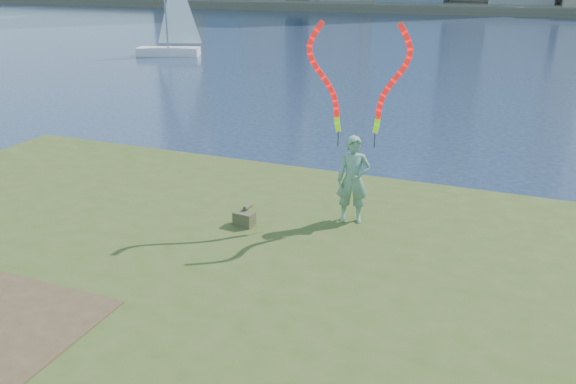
% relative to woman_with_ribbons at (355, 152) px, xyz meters
% --- Properties ---
extents(ground, '(320.00, 320.00, 0.00)m').
position_rel_woman_with_ribbons_xyz_m(ground, '(-1.72, -2.43, -2.20)').
color(ground, '#1A2741').
rests_on(ground, ground).
extents(grassy_knoll, '(20.00, 18.00, 0.80)m').
position_rel_woman_with_ribbons_xyz_m(grassy_knoll, '(-1.72, -4.73, -1.86)').
color(grassy_knoll, '#3B4B1A').
rests_on(grassy_knoll, ground).
extents(far_shore, '(320.00, 40.00, 1.20)m').
position_rel_woman_with_ribbons_xyz_m(far_shore, '(-1.72, 92.57, -1.60)').
color(far_shore, '#514C3B').
rests_on(far_shore, ground).
extents(woman_with_ribbons, '(2.03, 0.65, 4.09)m').
position_rel_woman_with_ribbons_xyz_m(woman_with_ribbons, '(0.00, 0.00, 0.00)').
color(woman_with_ribbons, '#1A663A').
rests_on(woman_with_ribbons, grassy_knoll).
extents(canvas_bag, '(0.41, 0.46, 0.37)m').
position_rel_woman_with_ribbons_xyz_m(canvas_bag, '(-1.87, -0.99, -1.25)').
color(canvas_bag, '#434426').
rests_on(canvas_bag, grassy_knoll).
extents(sailboat, '(4.51, 2.66, 6.85)m').
position_rel_woman_with_ribbons_xyz_m(sailboat, '(-19.66, 24.13, -1.02)').
color(sailboat, white).
rests_on(sailboat, ground).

